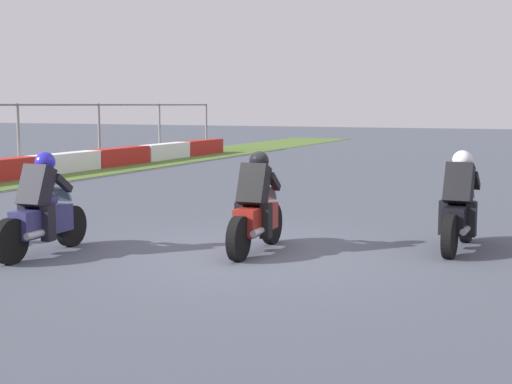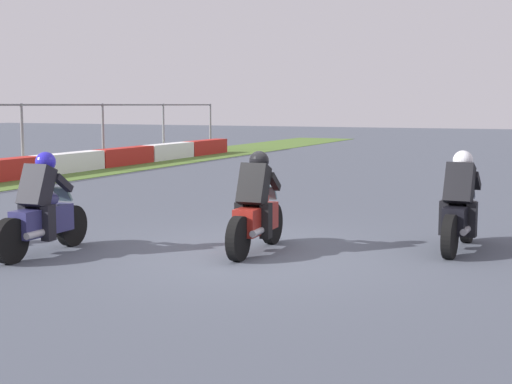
{
  "view_description": "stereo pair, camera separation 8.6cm",
  "coord_description": "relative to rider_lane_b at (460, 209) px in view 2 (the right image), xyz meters",
  "views": [
    {
      "loc": [
        -9.73,
        -4.3,
        2.19
      ],
      "look_at": [
        0.2,
        0.04,
        0.9
      ],
      "focal_mm": 51.36,
      "sensor_mm": 36.0,
      "label": 1
    },
    {
      "loc": [
        -9.69,
        -4.38,
        2.19
      ],
      "look_at": [
        0.2,
        0.04,
        0.9
      ],
      "focal_mm": 51.36,
      "sensor_mm": 36.0,
      "label": 2
    }
  ],
  "objects": [
    {
      "name": "ground_plane",
      "position": [
        -1.55,
        2.74,
        -0.62
      ],
      "size": [
        120.0,
        120.0,
        0.0
      ],
      "primitive_type": "plane",
      "color": "#484E5A"
    },
    {
      "name": "rider_lane_c",
      "position": [
        -1.38,
        2.76,
        0.0
      ],
      "size": [
        2.04,
        0.55,
        1.51
      ],
      "rotation": [
        0.0,
        0.0,
        0.05
      ],
      "color": "black",
      "rests_on": "ground_plane"
    },
    {
      "name": "rider_lane_b",
      "position": [
        0.0,
        0.0,
        0.0
      ],
      "size": [
        2.04,
        0.55,
        1.51
      ],
      "rotation": [
        0.0,
        0.0,
        -0.03
      ],
      "color": "black",
      "rests_on": "ground_plane"
    },
    {
      "name": "rider_lane_d",
      "position": [
        -2.82,
        5.56,
        0.0
      ],
      "size": [
        2.04,
        0.55,
        1.51
      ],
      "rotation": [
        0.0,
        0.0,
        0.04
      ],
      "color": "black",
      "rests_on": "ground_plane"
    }
  ]
}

